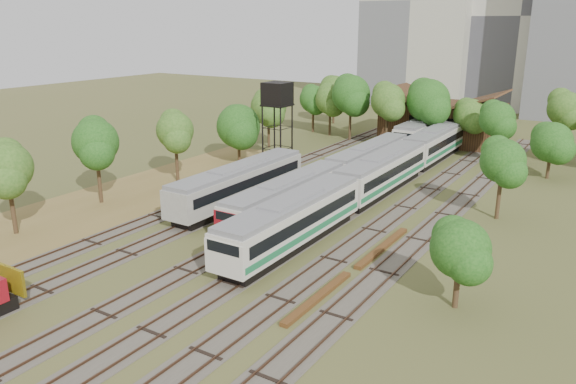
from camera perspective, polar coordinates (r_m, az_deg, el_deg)
The scene contains 16 objects.
ground at distance 37.50m, azimuth -11.36°, elevation -10.31°, with size 240.00×240.00×0.00m, color #475123.
dry_grass_patch at distance 54.97m, azimuth -19.36°, elevation -2.01°, with size 14.00×60.00×0.04m, color brown.
tracks at distance 56.99m, azimuth 5.56°, elevation -0.42°, with size 24.60×80.00×0.19m.
railcar_red_set at distance 57.39m, azimuth 4.60°, elevation 1.61°, with size 2.84×34.57×3.51m.
railcar_green_set at distance 58.46m, azimuth 9.52°, elevation 1.94°, with size 3.18×52.07×3.93m.
railcar_rear at distance 81.90m, azimuth 13.60°, elevation 5.96°, with size 3.13×16.08×3.88m.
old_grey_coach at distance 54.03m, azimuth -4.97°, elevation 0.87°, with size 3.08×18.00×3.81m.
water_tower at distance 66.29m, azimuth -1.11°, elevation 9.70°, with size 2.96×2.96×10.24m.
rail_pile_near at distance 36.39m, azimuth 3.08°, elevation -10.63°, with size 0.55×8.25×0.27m, color brown.
rail_pile_far at distance 44.41m, azimuth 9.58°, elevation -5.56°, with size 0.57×9.10×0.30m, color brown.
maintenance_shed at distance 86.47m, azimuth 15.44°, elevation 6.97°, with size 16.45×11.55×7.58m.
tree_band_left at distance 70.76m, azimuth -6.24°, elevation 7.42°, with size 8.75×76.16×8.25m.
tree_band_far at distance 77.92m, azimuth 17.92°, elevation 8.07°, with size 47.44×9.67×9.61m.
tree_band_right at distance 55.64m, azimuth 22.78°, elevation 2.56°, with size 5.89×39.40×7.27m.
tower_left at distance 125.86m, azimuth 13.67°, elevation 18.31°, with size 22.00×16.00×42.00m, color #B8B4A1.
tower_centre at distance 125.60m, azimuth 23.34°, elevation 16.08°, with size 20.00×18.00×36.00m, color beige.
Camera 1 is at (23.58, -23.73, 16.95)m, focal length 35.00 mm.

